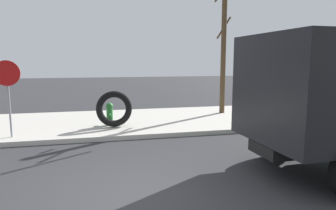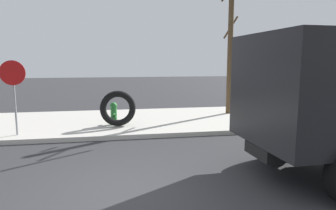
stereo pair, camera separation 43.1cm
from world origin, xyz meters
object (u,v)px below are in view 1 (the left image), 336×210
Objects in this scene: fire_hydrant at (110,113)px; bare_tree at (224,46)px; loose_tire at (114,109)px; stop_sign at (8,84)px.

bare_tree is (5.03, 1.53, 2.53)m from fire_hydrant.
bare_tree is (4.88, 1.82, 2.33)m from loose_tire.
bare_tree is (8.03, 2.58, 1.34)m from stop_sign.
fire_hydrant is 3.39m from stop_sign.
loose_tire is 3.39m from stop_sign.
stop_sign is at bearing -166.46° from loose_tire.
stop_sign reaches higher than loose_tire.
fire_hydrant is at bearing 117.96° from loose_tire.
stop_sign is at bearing -162.20° from bare_tree.
fire_hydrant is 0.38m from loose_tire.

